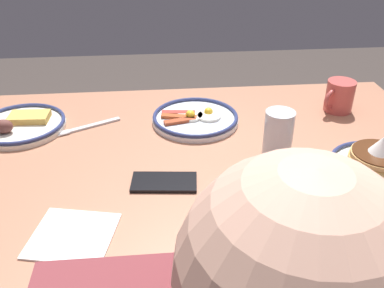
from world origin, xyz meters
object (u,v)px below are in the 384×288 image
object	(u,v)px
plate_center_pancakes	(195,118)
fork_near	(89,126)
paper_napkin	(73,235)
plate_far_companion	(377,163)
cell_phone	(164,182)
plate_near_main	(20,125)
drinking_glass	(278,135)
butter_knife	(265,231)
coffee_mug	(339,96)

from	to	relation	value
plate_center_pancakes	fork_near	world-z (taller)	plate_center_pancakes
paper_napkin	fork_near	world-z (taller)	fork_near
plate_center_pancakes	paper_napkin	bearing A→B (deg)	58.02
plate_far_companion	paper_napkin	distance (m)	0.68
fork_near	cell_phone	bearing A→B (deg)	124.79
plate_near_main	fork_near	distance (m)	0.18
drinking_glass	cell_phone	xyz separation A→B (m)	(0.28, 0.10, -0.05)
butter_knife	cell_phone	bearing A→B (deg)	-43.53
cell_phone	fork_near	world-z (taller)	cell_phone
drinking_glass	paper_napkin	xyz separation A→B (m)	(0.46, 0.25, -0.05)
drinking_glass	butter_knife	distance (m)	0.30
butter_knife	fork_near	bearing A→B (deg)	-50.24
plate_near_main	cell_phone	size ratio (longest dim) A/B	1.65
drinking_glass	fork_near	world-z (taller)	drinking_glass
cell_phone	butter_knife	size ratio (longest dim) A/B	0.62
plate_near_main	plate_far_companion	size ratio (longest dim) A/B	1.12
coffee_mug	cell_phone	bearing A→B (deg)	31.70
paper_napkin	butter_knife	bearing A→B (deg)	176.36
plate_far_companion	drinking_glass	bearing A→B (deg)	-25.62
plate_center_pancakes	paper_napkin	xyz separation A→B (m)	(0.27, 0.44, -0.01)
plate_center_pancakes	butter_knife	size ratio (longest dim) A/B	1.03
plate_far_companion	fork_near	bearing A→B (deg)	-22.27
plate_center_pancakes	butter_knife	world-z (taller)	plate_center_pancakes
cell_phone	butter_knife	distance (m)	0.25
coffee_mug	plate_center_pancakes	bearing A→B (deg)	4.80
fork_near	butter_knife	size ratio (longest dim) A/B	0.72
drinking_glass	plate_center_pancakes	bearing A→B (deg)	-45.25
cell_phone	fork_near	xyz separation A→B (m)	(0.20, -0.28, -0.00)
coffee_mug	drinking_glass	xyz separation A→B (m)	(0.24, 0.22, 0.00)
cell_phone	paper_napkin	distance (m)	0.23
plate_far_companion	cell_phone	world-z (taller)	plate_far_companion
coffee_mug	paper_napkin	size ratio (longest dim) A/B	0.69
butter_knife	plate_center_pancakes	bearing A→B (deg)	-79.26
fork_near	coffee_mug	bearing A→B (deg)	-176.82
drinking_glass	plate_near_main	bearing A→B (deg)	-15.70
coffee_mug	plate_far_companion	bearing A→B (deg)	84.04
paper_napkin	fork_near	distance (m)	0.43
fork_near	plate_near_main	bearing A→B (deg)	-1.66
plate_near_main	cell_phone	world-z (taller)	plate_near_main
plate_far_companion	fork_near	world-z (taller)	plate_far_companion
coffee_mug	drinking_glass	size ratio (longest dim) A/B	0.91
coffee_mug	butter_knife	size ratio (longest dim) A/B	0.44
cell_phone	plate_center_pancakes	bearing A→B (deg)	-103.08
fork_near	butter_knife	bearing A→B (deg)	129.76
plate_far_companion	drinking_glass	world-z (taller)	drinking_glass
coffee_mug	cell_phone	distance (m)	0.61
cell_phone	butter_knife	world-z (taller)	cell_phone
coffee_mug	paper_napkin	bearing A→B (deg)	34.20
plate_center_pancakes	butter_knife	distance (m)	0.47
plate_far_companion	butter_knife	size ratio (longest dim) A/B	0.91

